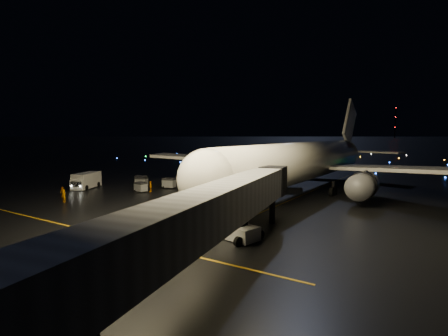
{
  "coord_description": "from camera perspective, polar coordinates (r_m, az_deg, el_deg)",
  "views": [
    {
      "loc": [
        32.16,
        -32.57,
        10.33
      ],
      "look_at": [
        3.44,
        12.0,
        5.0
      ],
      "focal_mm": 28.0,
      "sensor_mm": 36.0,
      "label": 1
    }
  ],
  "objects": [
    {
      "name": "baggage_cart_3",
      "position": [
        72.93,
        -13.41,
        -1.89
      ],
      "size": [
        2.11,
        1.57,
        1.7
      ],
      "primitive_type": "cube",
      "rotation": [
        0.0,
        0.0,
        0.09
      ],
      "color": "slate",
      "rests_on": "ground"
    },
    {
      "name": "service_truck",
      "position": [
        70.36,
        -21.48,
        -1.89
      ],
      "size": [
        5.53,
        8.36,
        2.95
      ],
      "primitive_type": "cube",
      "rotation": [
        0.0,
        0.0,
        0.41
      ],
      "color": "silver",
      "rests_on": "ground"
    },
    {
      "name": "belt_loader",
      "position": [
        42.93,
        -2.5,
        -6.03
      ],
      "size": [
        6.74,
        3.18,
        3.16
      ],
      "primitive_type": null,
      "rotation": [
        0.0,
        0.0,
        0.23
      ],
      "color": "silver",
      "rests_on": "ground"
    },
    {
      "name": "crew_a",
      "position": [
        57.58,
        -24.69,
        -4.15
      ],
      "size": [
        0.79,
        0.6,
        1.92
      ],
      "primitive_type": "imported",
      "rotation": [
        0.0,
        0.0,
        0.22
      ],
      "color": "orange",
      "rests_on": "ground"
    },
    {
      "name": "pushback_tug",
      "position": [
        34.5,
        2.1,
        -9.91
      ],
      "size": [
        4.7,
        3.17,
        2.05
      ],
      "primitive_type": "cube",
      "rotation": [
        0.0,
        0.0,
        -0.23
      ],
      "color": "silver",
      "rests_on": "ground"
    },
    {
      "name": "airliner",
      "position": [
        63.0,
        14.08,
        4.49
      ],
      "size": [
        65.34,
        62.16,
        18.29
      ],
      "primitive_type": null,
      "rotation": [
        0.0,
        0.0,
        -0.01
      ],
      "color": "white",
      "rests_on": "ground"
    },
    {
      "name": "ground",
      "position": [
        334.28,
        27.31,
        3.33
      ],
      "size": [
        2000.0,
        2000.0,
        0.0
      ],
      "primitive_type": "plane",
      "color": "black",
      "rests_on": "ground"
    },
    {
      "name": "baggage_cart_0",
      "position": [
        66.25,
        -8.97,
        -2.47
      ],
      "size": [
        2.55,
        2.06,
        1.9
      ],
      "primitive_type": "cube",
      "rotation": [
        0.0,
        0.0,
        0.25
      ],
      "color": "slate",
      "rests_on": "ground"
    },
    {
      "name": "jet_bridge",
      "position": [
        15.64,
        -21.0,
        -21.37
      ],
      "size": [
        14.0,
        58.0,
        6.6
      ],
      "primitive_type": null,
      "color": "gray",
      "rests_on": "ground"
    },
    {
      "name": "safety_cone_3",
      "position": [
        81.79,
        -1.3,
        -1.32
      ],
      "size": [
        0.58,
        0.58,
        0.56
      ],
      "primitive_type": "cone",
      "rotation": [
        0.0,
        0.0,
        0.21
      ],
      "color": "#E35810",
      "rests_on": "ground"
    },
    {
      "name": "safety_cone_1",
      "position": [
        63.28,
        0.2,
        -3.44
      ],
      "size": [
        0.49,
        0.49,
        0.46
      ],
      "primitive_type": "cone",
      "rotation": [
        0.0,
        0.0,
        -0.25
      ],
      "color": "#E35810",
      "rests_on": "ground"
    },
    {
      "name": "taxiway_lights",
      "position": [
        142.61,
        19.69,
        1.33
      ],
      "size": [
        164.0,
        92.0,
        0.36
      ],
      "primitive_type": null,
      "color": "black",
      "rests_on": "ground"
    },
    {
      "name": "safety_cone_2",
      "position": [
        62.79,
        3.65,
        -3.49
      ],
      "size": [
        0.53,
        0.53,
        0.54
      ],
      "primitive_type": "cone",
      "rotation": [
        0.0,
        0.0,
        -0.11
      ],
      "color": "#E35810",
      "rests_on": "ground"
    },
    {
      "name": "baggage_cart_2",
      "position": [
        69.5,
        -13.32,
        -2.22
      ],
      "size": [
        2.43,
        2.01,
        1.79
      ],
      "primitive_type": "cube",
      "rotation": [
        0.0,
        0.0,
        0.29
      ],
      "color": "slate",
      "rests_on": "ground"
    },
    {
      "name": "safety_cone_0",
      "position": [
        56.66,
        1.59,
        -4.53
      ],
      "size": [
        0.4,
        0.4,
        0.46
      ],
      "primitive_type": "cone",
      "rotation": [
        0.0,
        0.0,
        -0.0
      ],
      "color": "#E35810",
      "rests_on": "ground"
    },
    {
      "name": "baggage_cart_1",
      "position": [
        62.99,
        -13.43,
        -3.05
      ],
      "size": [
        2.23,
        1.7,
        1.74
      ],
      "primitive_type": "cube",
      "rotation": [
        0.0,
        0.0,
        -0.14
      ],
      "color": "slate",
      "rests_on": "ground"
    },
    {
      "name": "lane_cross",
      "position": [
        44.68,
        -25.46,
        -8.18
      ],
      "size": [
        60.0,
        0.25,
        0.02
      ],
      "primitive_type": "cube",
      "color": "#CE9610",
      "rests_on": "ground"
    },
    {
      "name": "crew_b",
      "position": [
        62.42,
        -24.87,
        -3.58
      ],
      "size": [
        0.8,
        0.64,
        1.59
      ],
      "primitive_type": "imported",
      "rotation": [
        0.0,
        0.0,
        -0.05
      ],
      "color": "orange",
      "rests_on": "ground"
    },
    {
      "name": "radio_mast",
      "position": [
        778.35,
        26.18,
        6.75
      ],
      "size": [
        1.8,
        1.8,
        64.0
      ],
      "primitive_type": "cylinder",
      "color": "black",
      "rests_on": "ground"
    },
    {
      "name": "lane_centre",
      "position": [
        52.68,
        9.69,
        -5.64
      ],
      "size": [
        0.25,
        80.0,
        0.02
      ],
      "primitive_type": "cube",
      "color": "#CE9610",
      "rests_on": "ground"
    },
    {
      "name": "crew_c",
      "position": [
        62.74,
        -11.91,
        -2.98
      ],
      "size": [
        1.13,
        1.09,
        1.9
      ],
      "primitive_type": "imported",
      "rotation": [
        0.0,
        0.0,
        -0.73
      ],
      "color": "orange",
      "rests_on": "ground"
    }
  ]
}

